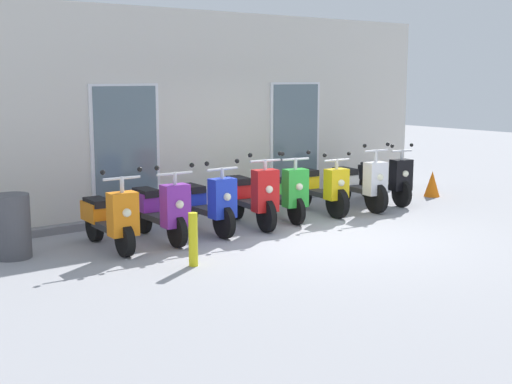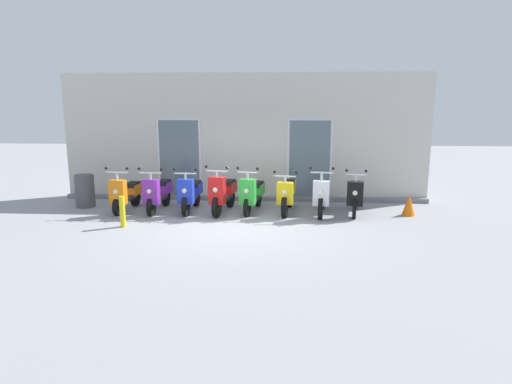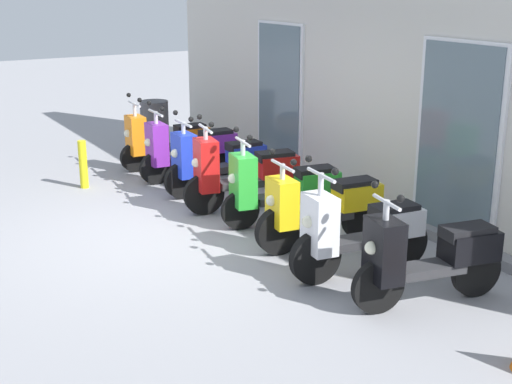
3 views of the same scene
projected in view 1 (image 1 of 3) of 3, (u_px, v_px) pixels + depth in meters
name	position (u px, v px, depth m)	size (l,w,h in m)	color
ground_plane	(319.00, 236.00, 10.68)	(40.00, 40.00, 0.00)	#939399
storefront_facade	(213.00, 115.00, 12.63)	(10.31, 0.50, 3.55)	beige
scooter_orange	(109.00, 218.00, 9.80)	(0.60, 1.54, 1.21)	black
scooter_purple	(160.00, 209.00, 10.31)	(0.62, 1.60, 1.20)	black
scooter_blue	(206.00, 203.00, 10.84)	(0.60, 1.60, 1.19)	black
scooter_red	(251.00, 195.00, 11.30)	(0.66, 1.64, 1.26)	black
scooter_green	(281.00, 191.00, 11.85)	(0.65, 1.58, 1.22)	black
scooter_yellow	(319.00, 188.00, 12.37)	(0.58, 1.63, 1.14)	black
scooter_white	(359.00, 183.00, 12.77)	(0.59, 1.58, 1.25)	black
scooter_black	(385.00, 178.00, 13.37)	(0.63, 1.55, 1.19)	black
curb_bollard	(193.00, 239.00, 8.93)	(0.12, 0.12, 0.70)	yellow
traffic_cone	(432.00, 184.00, 14.11)	(0.32, 0.32, 0.52)	orange
trash_bin	(12.00, 226.00, 9.32)	(0.49, 0.49, 0.87)	#4C4C51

